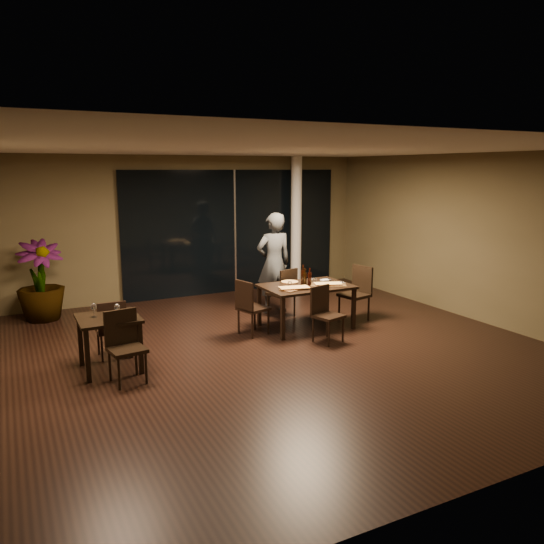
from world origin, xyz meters
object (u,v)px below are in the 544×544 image
(chair_side_near, at_px, (124,342))
(bottle_a, at_px, (305,277))
(chair_main_left, at_px, (250,305))
(side_table, at_px, (109,326))
(chair_main_right, at_px, (358,290))
(chair_side_far, at_px, (112,326))
(chair_main_far, at_px, (284,290))
(potted_plant, at_px, (40,281))
(main_table, at_px, (306,289))
(bottle_b, at_px, (310,277))
(bottle_c, at_px, (303,275))
(chair_main_near, at_px, (325,311))
(diner, at_px, (274,263))

(chair_side_near, xyz_separation_m, bottle_a, (3.28, 1.02, 0.38))
(chair_main_left, bearing_deg, side_table, 87.38)
(chair_main_right, height_order, chair_side_far, chair_main_right)
(chair_main_far, height_order, chair_main_left, chair_main_left)
(chair_main_left, bearing_deg, potted_plant, 34.23)
(potted_plant, relative_size, bottle_a, 5.05)
(main_table, relative_size, side_table, 1.88)
(chair_main_right, distance_m, chair_side_near, 4.49)
(bottle_b, xyz_separation_m, bottle_c, (-0.08, 0.09, 0.02))
(side_table, xyz_separation_m, chair_main_near, (3.30, -0.26, -0.13))
(main_table, relative_size, bottle_c, 4.33)
(chair_side_near, relative_size, bottle_a, 3.21)
(chair_main_far, relative_size, chair_main_right, 0.93)
(chair_side_near, bearing_deg, side_table, 94.38)
(main_table, bearing_deg, potted_plant, 147.57)
(chair_main_near, relative_size, chair_side_far, 1.03)
(chair_side_near, bearing_deg, chair_main_left, 16.45)
(main_table, bearing_deg, chair_main_far, 92.54)
(chair_main_near, bearing_deg, main_table, 66.87)
(main_table, distance_m, bottle_a, 0.22)
(chair_side_far, distance_m, bottle_b, 3.37)
(side_table, xyz_separation_m, chair_side_near, (0.11, -0.48, -0.10))
(chair_main_near, distance_m, chair_main_right, 1.41)
(chair_main_far, height_order, chair_main_near, chair_main_far)
(chair_main_near, relative_size, bottle_c, 2.56)
(side_table, relative_size, chair_main_left, 0.86)
(side_table, bearing_deg, chair_main_far, 20.11)
(chair_side_far, relative_size, bottle_c, 2.49)
(main_table, relative_size, bottle_b, 4.99)
(chair_side_far, bearing_deg, chair_main_right, -178.87)
(bottle_a, bearing_deg, diner, 91.13)
(chair_main_left, xyz_separation_m, bottle_b, (1.11, -0.05, 0.38))
(bottle_c, bearing_deg, chair_main_right, -3.63)
(chair_main_near, bearing_deg, bottle_c, 69.25)
(chair_side_near, bearing_deg, potted_plant, 94.04)
(chair_main_right, xyz_separation_m, bottle_c, (-1.11, 0.07, 0.37))
(chair_side_far, distance_m, diner, 3.51)
(diner, height_order, potted_plant, diner)
(main_table, height_order, chair_main_right, chair_main_right)
(side_table, height_order, chair_main_right, chair_main_right)
(chair_side_far, xyz_separation_m, diner, (3.26, 1.22, 0.48))
(chair_main_left, xyz_separation_m, potted_plant, (-3.00, 2.54, 0.21))
(side_table, distance_m, potted_plant, 3.15)
(main_table, height_order, chair_main_left, chair_main_left)
(side_table, relative_size, chair_main_right, 0.81)
(chair_main_far, bearing_deg, chair_side_far, -3.01)
(chair_main_far, distance_m, chair_side_near, 3.69)
(bottle_a, bearing_deg, side_table, -171.07)
(potted_plant, bearing_deg, chair_main_right, -26.60)
(chair_main_right, distance_m, bottle_c, 1.17)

